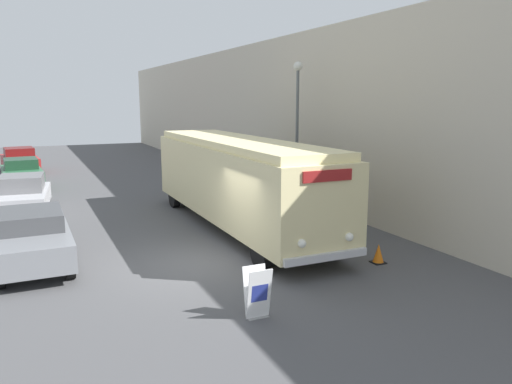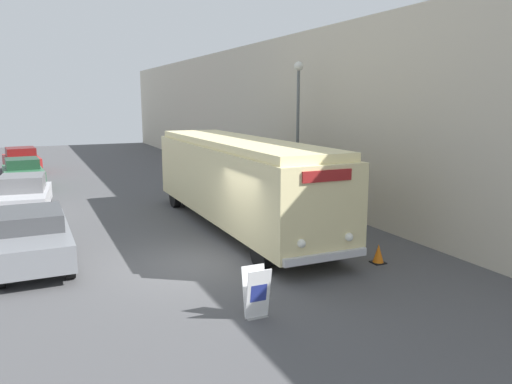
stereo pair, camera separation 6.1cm
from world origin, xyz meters
The scene contains 10 objects.
ground_plane centered at (0.00, 0.00, 0.00)m, with size 80.00×80.00×0.00m, color #4C4C4F.
building_wall_right centered at (7.14, 10.00, 3.65)m, with size 0.30×60.00×7.30m.
vintage_bus centered at (2.60, 3.24, 1.77)m, with size 2.52×11.47×3.13m.
sign_board centered at (0.12, -3.74, 0.52)m, with size 0.52×0.40×1.08m.
streetlamp centered at (5.91, 4.95, 3.89)m, with size 0.36×0.36×5.92m.
parked_car_near centered at (-4.03, 1.94, 0.77)m, with size 1.88×4.62×1.49m.
parked_car_mid centered at (-4.28, 8.59, 0.77)m, with size 2.24×4.22×1.56m.
parked_car_far centered at (-4.31, 14.94, 0.80)m, with size 2.04×4.22×1.54m.
parked_car_distant centered at (-4.42, 21.27, 0.79)m, with size 2.29×4.35×1.55m.
traffic_cone centered at (4.64, -1.97, 0.26)m, with size 0.36×0.36×0.54m.
Camera 2 is at (-3.93, -12.60, 4.47)m, focal length 35.00 mm.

